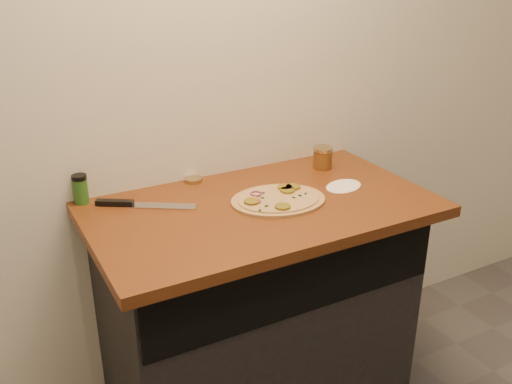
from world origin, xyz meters
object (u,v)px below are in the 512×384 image
pizza (278,199)px  chefs_knife (137,204)px  spice_shaker (80,189)px  salsa_jar (323,158)px

pizza → chefs_knife: pizza is taller
chefs_knife → spice_shaker: spice_shaker is taller
salsa_jar → spice_shaker: (-0.94, 0.11, 0.01)m
salsa_jar → spice_shaker: spice_shaker is taller
chefs_knife → salsa_jar: (0.78, 0.00, 0.04)m
pizza → spice_shaker: spice_shaker is taller
pizza → chefs_knife: size_ratio=1.20×
salsa_jar → chefs_knife: bearing=-179.7°
chefs_knife → salsa_jar: size_ratio=3.60×
spice_shaker → salsa_jar: bearing=-6.8°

